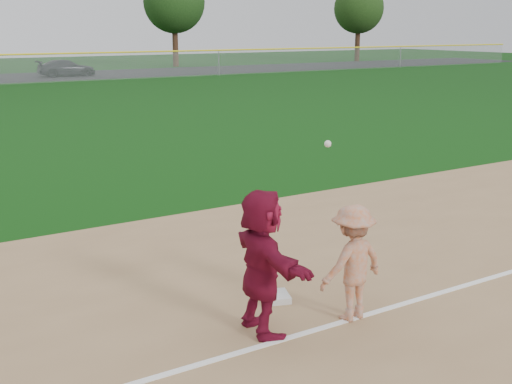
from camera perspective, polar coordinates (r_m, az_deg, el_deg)
ground at (r=9.40m, az=4.84°, el=-9.67°), size 160.00×160.00×0.00m
foul_line at (r=8.82m, az=7.97°, el=-11.28°), size 60.00×0.10×0.01m
first_base at (r=9.35m, az=1.66°, el=-9.31°), size 0.52×0.52×0.09m
base_runner at (r=8.10m, az=0.56°, el=-6.25°), size 0.74×1.81×1.90m
car_right at (r=53.98m, az=-16.50°, el=10.52°), size 4.54×1.93×1.30m
first_base_play at (r=8.63m, az=8.56°, el=-6.22°), size 1.06×0.77×2.39m
tree_3 at (r=65.60m, az=-7.30°, el=16.40°), size 6.00×6.00×9.19m
tree_4 at (r=76.10m, az=9.12°, el=15.81°), size 5.60×5.60×8.67m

